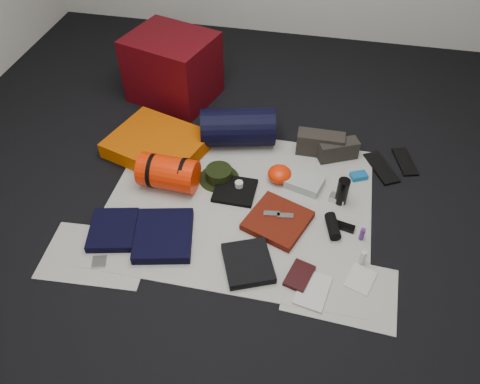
% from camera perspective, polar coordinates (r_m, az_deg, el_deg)
% --- Properties ---
extents(floor, '(4.50, 4.50, 0.02)m').
position_cam_1_polar(floor, '(2.90, -0.10, -1.50)').
color(floor, black).
rests_on(floor, ground).
extents(newspaper_mat, '(1.60, 1.30, 0.01)m').
position_cam_1_polar(newspaper_mat, '(2.89, -0.10, -1.33)').
color(newspaper_mat, silver).
rests_on(newspaper_mat, floor).
extents(newspaper_sheet_front_left, '(0.61, 0.44, 0.00)m').
position_cam_1_polar(newspaper_sheet_front_left, '(2.75, -17.10, -7.30)').
color(newspaper_sheet_front_left, silver).
rests_on(newspaper_sheet_front_left, floor).
extents(newspaper_sheet_front_right, '(0.60, 0.43, 0.00)m').
position_cam_1_polar(newspaper_sheet_front_right, '(2.56, 12.17, -11.56)').
color(newspaper_sheet_front_right, silver).
rests_on(newspaper_sheet_front_right, floor).
extents(red_cabinet, '(0.71, 0.65, 0.50)m').
position_cam_1_polar(red_cabinet, '(3.68, -8.20, 14.78)').
color(red_cabinet, '#51050C').
rests_on(red_cabinet, floor).
extents(sleeping_pad, '(0.73, 0.66, 0.11)m').
position_cam_1_polar(sleeping_pad, '(3.25, -10.00, 5.73)').
color(sleeping_pad, '#CD5102').
rests_on(sleeping_pad, newspaper_mat).
extents(stuff_sack, '(0.37, 0.23, 0.21)m').
position_cam_1_polar(stuff_sack, '(2.95, -8.74, 2.32)').
color(stuff_sack, red).
rests_on(stuff_sack, newspaper_mat).
extents(sack_strap_left, '(0.02, 0.22, 0.22)m').
position_cam_1_polar(sack_strap_left, '(2.98, -10.56, 2.60)').
color(sack_strap_left, black).
rests_on(sack_strap_left, newspaper_mat).
extents(sack_strap_right, '(0.03, 0.22, 0.22)m').
position_cam_1_polar(sack_strap_right, '(2.92, -6.89, 2.08)').
color(sack_strap_right, black).
rests_on(sack_strap_right, newspaper_mat).
extents(navy_duffel, '(0.55, 0.37, 0.26)m').
position_cam_1_polar(navy_duffel, '(3.23, -0.27, 7.90)').
color(navy_duffel, black).
rests_on(navy_duffel, newspaper_mat).
extents(boonie_brim, '(0.34, 0.34, 0.01)m').
position_cam_1_polar(boonie_brim, '(3.03, -2.57, 1.69)').
color(boonie_brim, black).
rests_on(boonie_brim, newspaper_mat).
extents(boonie_crown, '(0.17, 0.17, 0.07)m').
position_cam_1_polar(boonie_crown, '(3.00, -2.59, 2.25)').
color(boonie_crown, black).
rests_on(boonie_crown, boonie_brim).
extents(hiking_boot_left, '(0.31, 0.12, 0.16)m').
position_cam_1_polar(hiking_boot_left, '(3.22, 9.75, 5.83)').
color(hiking_boot_left, '#2D2923').
rests_on(hiking_boot_left, newspaper_mat).
extents(hiking_boot_right, '(0.28, 0.20, 0.13)m').
position_cam_1_polar(hiking_boot_right, '(3.21, 11.85, 5.04)').
color(hiking_boot_right, '#2D2923').
rests_on(hiking_boot_right, newspaper_mat).
extents(flip_flop_left, '(0.24, 0.32, 0.02)m').
position_cam_1_polar(flip_flop_left, '(3.24, 16.83, 2.83)').
color(flip_flop_left, black).
rests_on(flip_flop_left, floor).
extents(flip_flop_right, '(0.17, 0.29, 0.02)m').
position_cam_1_polar(flip_flop_right, '(3.34, 19.46, 3.50)').
color(flip_flop_right, black).
rests_on(flip_flop_right, floor).
extents(trousers_navy_a, '(0.32, 0.35, 0.05)m').
position_cam_1_polar(trousers_navy_a, '(2.81, -15.20, -4.46)').
color(trousers_navy_a, black).
rests_on(trousers_navy_a, newspaper_mat).
extents(trousers_navy_b, '(0.39, 0.43, 0.06)m').
position_cam_1_polar(trousers_navy_b, '(2.71, -9.29, -5.23)').
color(trousers_navy_b, black).
rests_on(trousers_navy_b, newspaper_mat).
extents(trousers_charcoal, '(0.34, 0.36, 0.04)m').
position_cam_1_polar(trousers_charcoal, '(2.57, 0.98, -8.65)').
color(trousers_charcoal, black).
rests_on(trousers_charcoal, newspaper_mat).
extents(black_tshirt, '(0.26, 0.24, 0.03)m').
position_cam_1_polar(black_tshirt, '(2.94, -0.62, 0.18)').
color(black_tshirt, black).
rests_on(black_tshirt, newspaper_mat).
extents(red_shirt, '(0.42, 0.42, 0.04)m').
position_cam_1_polar(red_shirt, '(2.77, 4.61, -3.48)').
color(red_shirt, '#5A1509').
rests_on(red_shirt, newspaper_mat).
extents(orange_stuff_sack, '(0.18, 0.18, 0.10)m').
position_cam_1_polar(orange_stuff_sack, '(3.00, 4.84, 2.18)').
color(orange_stuff_sack, red).
rests_on(orange_stuff_sack, newspaper_mat).
extents(first_aid_pouch, '(0.26, 0.22, 0.06)m').
position_cam_1_polar(first_aid_pouch, '(3.00, 7.88, 1.18)').
color(first_aid_pouch, '#9DA59E').
rests_on(first_aid_pouch, newspaper_mat).
extents(water_bottle, '(0.08, 0.08, 0.18)m').
position_cam_1_polar(water_bottle, '(2.89, 12.38, 0.06)').
color(water_bottle, black).
rests_on(water_bottle, newspaper_mat).
extents(speaker, '(0.11, 0.18, 0.07)m').
position_cam_1_polar(speaker, '(2.77, 11.24, -4.11)').
color(speaker, black).
rests_on(speaker, newspaper_mat).
extents(compact_camera, '(0.11, 0.08, 0.04)m').
position_cam_1_polar(compact_camera, '(2.94, 11.79, -0.80)').
color(compact_camera, silver).
rests_on(compact_camera, newspaper_mat).
extents(cyan_case, '(0.12, 0.10, 0.03)m').
position_cam_1_polar(cyan_case, '(3.12, 14.27, 1.92)').
color(cyan_case, '#105E9A').
rests_on(cyan_case, newspaper_mat).
extents(toiletry_purple, '(0.03, 0.03, 0.08)m').
position_cam_1_polar(toiletry_purple, '(2.75, 14.66, -5.00)').
color(toiletry_purple, '#4F2372').
rests_on(toiletry_purple, newspaper_mat).
extents(toiletry_clear, '(0.04, 0.04, 0.09)m').
position_cam_1_polar(toiletry_clear, '(2.64, 14.74, -7.73)').
color(toiletry_clear, silver).
rests_on(toiletry_clear, newspaper_mat).
extents(paperback_book, '(0.16, 0.21, 0.03)m').
position_cam_1_polar(paperback_book, '(2.55, 7.25, -10.09)').
color(paperback_book, black).
rests_on(paperback_book, newspaper_mat).
extents(map_booklet, '(0.19, 0.25, 0.01)m').
position_cam_1_polar(map_booklet, '(2.52, 8.87, -11.76)').
color(map_booklet, beige).
rests_on(map_booklet, newspaper_mat).
extents(map_printout, '(0.18, 0.20, 0.01)m').
position_cam_1_polar(map_printout, '(2.61, 14.50, -10.24)').
color(map_printout, beige).
rests_on(map_printout, newspaper_mat).
extents(sunglasses, '(0.12, 0.07, 0.03)m').
position_cam_1_polar(sunglasses, '(2.80, 12.66, -4.16)').
color(sunglasses, black).
rests_on(sunglasses, newspaper_mat).
extents(key_cluster, '(0.10, 0.10, 0.01)m').
position_cam_1_polar(key_cluster, '(2.70, -16.77, -8.16)').
color(key_cluster, silver).
rests_on(key_cluster, newspaper_mat).
extents(tape_roll, '(0.05, 0.05, 0.04)m').
position_cam_1_polar(tape_roll, '(2.93, -0.12, 0.95)').
color(tape_roll, beige).
rests_on(tape_roll, black_tshirt).
extents(energy_bar_a, '(0.10, 0.05, 0.01)m').
position_cam_1_polar(energy_bar_a, '(2.76, 3.88, -2.66)').
color(energy_bar_a, silver).
rests_on(energy_bar_a, red_shirt).
extents(energy_bar_b, '(0.10, 0.05, 0.01)m').
position_cam_1_polar(energy_bar_b, '(2.76, 5.53, -2.91)').
color(energy_bar_b, silver).
rests_on(energy_bar_b, red_shirt).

